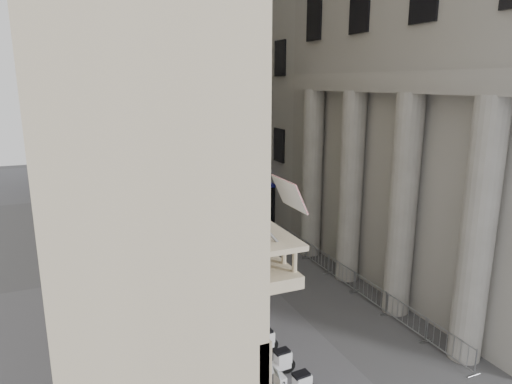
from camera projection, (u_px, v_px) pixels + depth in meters
far_building at (145, 39)px, 50.19m from camera, size 22.00×10.00×30.00m
iron_fence at (175, 275)px, 25.23m from camera, size 0.30×28.00×1.40m
blue_awning at (258, 219)px, 35.61m from camera, size 1.60×3.00×3.00m
scooter_2 at (274, 377)px, 16.52m from camera, size 1.44×0.66×1.50m
scooter_3 at (258, 356)px, 17.82m from camera, size 1.44×0.66×1.50m
scooter_4 at (245, 337)px, 19.12m from camera, size 1.44×0.66×1.50m
scooter_5 at (233, 321)px, 20.41m from camera, size 1.44×0.66×1.50m
scooter_6 at (222, 307)px, 21.71m from camera, size 1.44×0.66×1.50m
scooter_7 at (213, 294)px, 23.01m from camera, size 1.44×0.66×1.50m
scooter_8 at (205, 283)px, 24.31m from camera, size 1.44×0.66×1.50m
scooter_9 at (197, 272)px, 25.60m from camera, size 1.44×0.66×1.50m
scooter_10 at (190, 263)px, 26.90m from camera, size 1.44×0.66×1.50m
scooter_11 at (184, 255)px, 28.20m from camera, size 1.44×0.66×1.50m
scooter_12 at (179, 247)px, 29.50m from camera, size 1.44×0.66×1.50m
scooter_13 at (173, 240)px, 30.79m from camera, size 1.44×0.66×1.50m
scooter_14 at (169, 234)px, 32.09m from camera, size 1.44×0.66×1.50m
barrier_0 at (448, 358)px, 17.64m from camera, size 0.60×2.40×1.10m
barrier_1 at (404, 327)px, 19.88m from camera, size 0.60×2.40×1.10m
barrier_2 at (369, 302)px, 22.12m from camera, size 0.60×2.40×1.10m
barrier_3 at (341, 282)px, 24.35m from camera, size 0.60×2.40×1.10m
barrier_4 at (317, 265)px, 26.59m from camera, size 0.60×2.40×1.10m
barrier_5 at (296, 251)px, 28.82m from camera, size 0.60×2.40×1.10m
security_tent at (195, 215)px, 28.27m from camera, size 3.54×3.54×2.88m
street_lamp at (148, 155)px, 32.53m from camera, size 2.83×0.95×8.89m
info_kiosk at (171, 253)px, 26.08m from camera, size 0.31×0.86×1.81m
pedestrian_a at (186, 213)px, 34.49m from camera, size 0.68×0.55×1.60m
pedestrian_b at (192, 191)px, 40.79m from camera, size 0.94×0.75×1.90m
pedestrian_c at (176, 211)px, 34.95m from camera, size 0.92×0.77×1.60m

